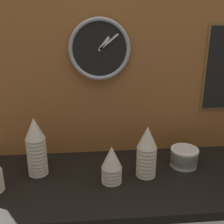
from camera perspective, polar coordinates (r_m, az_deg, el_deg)
ground_plane at (r=133.69cm, az=3.44°, el=-13.49°), size 160.00×56.00×4.00cm
wall_tiled_back at (r=139.37cm, az=2.27°, el=12.02°), size 160.00×3.00×105.00cm
cup_stack_center_right at (r=128.21cm, az=7.03°, el=-7.88°), size 9.12×9.12×24.15cm
cup_stack_left at (r=131.96cm, az=-15.18°, el=-6.77°), size 9.12×9.12×27.67cm
cup_stack_center at (r=124.04cm, az=-0.07°, el=-10.58°), size 9.12×9.12×17.13cm
bowl_stack_right at (r=142.21cm, az=14.44°, el=-8.75°), size 13.47×13.47×9.16cm
wall_clock at (r=135.10cm, az=-2.53°, el=12.61°), size 29.31×2.70×29.31cm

